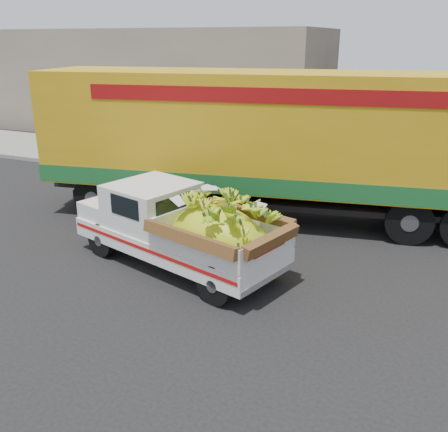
% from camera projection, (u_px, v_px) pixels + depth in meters
% --- Properties ---
extents(ground, '(100.00, 100.00, 0.00)m').
position_uv_depth(ground, '(122.00, 251.00, 11.36)').
color(ground, black).
rests_on(ground, ground).
extents(curb, '(60.00, 0.25, 0.15)m').
position_uv_depth(curb, '(228.00, 183.00, 16.41)').
color(curb, gray).
rests_on(curb, ground).
extents(sidewalk, '(60.00, 4.00, 0.14)m').
position_uv_depth(sidewalk, '(251.00, 169.00, 18.21)').
color(sidewalk, gray).
rests_on(sidewalk, ground).
extents(building_left, '(18.00, 6.00, 5.00)m').
position_uv_depth(building_left, '(149.00, 81.00, 25.57)').
color(building_left, gray).
rests_on(building_left, ground).
extents(pickup_truck, '(5.01, 2.93, 1.66)m').
position_uv_depth(pickup_truck, '(190.00, 230.00, 10.13)').
color(pickup_truck, black).
rests_on(pickup_truck, ground).
extents(semi_trailer, '(12.08, 4.70, 3.80)m').
position_uv_depth(semi_trailer, '(270.00, 140.00, 12.74)').
color(semi_trailer, black).
rests_on(semi_trailer, ground).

